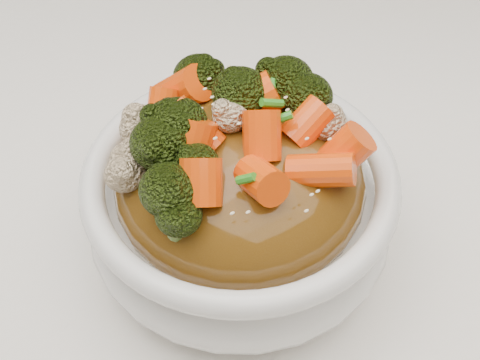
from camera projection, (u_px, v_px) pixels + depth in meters
tablecloth at (264, 279)px, 0.50m from camera, size 1.20×0.80×0.04m
bowl at (240, 210)px, 0.46m from camera, size 0.23×0.23×0.08m
sauce_base at (240, 183)px, 0.44m from camera, size 0.18×0.18×0.08m
carrots at (240, 116)px, 0.40m from camera, size 0.18×0.18×0.04m
broccoli at (240, 117)px, 0.40m from camera, size 0.18×0.18×0.04m
cauliflower at (240, 120)px, 0.40m from camera, size 0.18×0.18×0.03m
scallions at (240, 115)px, 0.40m from camera, size 0.14×0.14×0.02m
sesame_seeds at (240, 115)px, 0.40m from camera, size 0.16×0.16×0.01m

